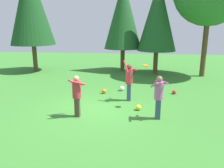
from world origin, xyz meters
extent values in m
plane|color=#387A2D|center=(0.00, 0.00, 0.00)|extent=(40.00, 40.00, 0.00)
cube|color=#38476B|center=(1.40, 1.50, 0.42)|extent=(0.19, 0.22, 0.83)
cylinder|color=#B72D38|center=(1.40, 1.50, 1.19)|extent=(0.34, 0.34, 0.72)
sphere|color=brown|center=(1.40, 1.50, 1.66)|extent=(0.24, 0.24, 0.24)
cylinder|color=#B72D38|center=(1.55, 1.63, 1.51)|extent=(0.47, 0.52, 0.13)
cylinder|color=#B72D38|center=(1.25, 1.37, 1.68)|extent=(0.31, 0.34, 0.57)
cube|color=#38476B|center=(2.61, -0.60, 0.40)|extent=(0.19, 0.22, 0.80)
cylinder|color=#A85693|center=(2.61, -0.60, 1.15)|extent=(0.34, 0.34, 0.70)
sphere|color=#8C6647|center=(2.61, -0.60, 1.60)|extent=(0.23, 0.23, 0.23)
cylinder|color=#A85693|center=(2.42, -0.67, 1.38)|extent=(0.27, 0.55, 0.35)
cylinder|color=#A85693|center=(2.79, -0.53, 1.45)|extent=(0.28, 0.59, 0.13)
cube|color=#4C382D|center=(-0.56, -0.72, 0.39)|extent=(0.19, 0.22, 0.78)
cylinder|color=#B72D38|center=(-0.56, -0.72, 1.12)|extent=(0.34, 0.34, 0.68)
sphere|color=tan|center=(-0.56, -0.72, 1.56)|extent=(0.22, 0.22, 0.22)
cylinder|color=#B72D38|center=(-0.65, -0.55, 1.36)|extent=(0.54, 0.33, 0.30)
cylinder|color=#B72D38|center=(-0.46, -0.90, 1.44)|extent=(0.55, 0.33, 0.25)
cylinder|color=orange|center=(2.14, 0.66, 1.87)|extent=(0.35, 0.35, 0.08)
sphere|color=red|center=(3.75, 2.83, 0.11)|extent=(0.22, 0.22, 0.22)
sphere|color=orange|center=(0.04, 2.51, 0.12)|extent=(0.25, 0.25, 0.25)
sphere|color=white|center=(0.96, 3.13, 0.14)|extent=(0.27, 0.27, 0.27)
sphere|color=yellow|center=(1.86, 0.24, 0.12)|extent=(0.24, 0.24, 0.24)
cylinder|color=brown|center=(0.60, 8.90, 1.60)|extent=(0.33, 0.33, 3.20)
cone|color=#1E5123|center=(0.60, 8.90, 4.32)|extent=(2.88, 2.88, 5.13)
cylinder|color=brown|center=(6.37, 7.50, 2.20)|extent=(0.35, 0.35, 4.41)
cylinder|color=brown|center=(-6.27, 8.06, 1.88)|extent=(0.34, 0.34, 3.75)
cone|color=#19471E|center=(-6.27, 8.06, 5.06)|extent=(3.38, 3.38, 6.00)
cylinder|color=brown|center=(3.12, 8.08, 1.56)|extent=(0.33, 0.33, 3.12)
cone|color=#1E5123|center=(3.12, 8.08, 4.21)|extent=(2.80, 2.80, 4.99)
camera|label=1|loc=(1.75, -9.01, 3.56)|focal=36.47mm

